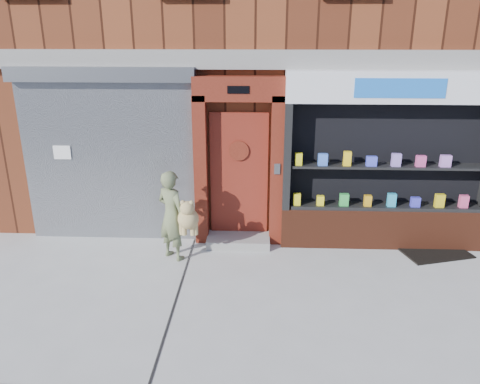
{
  "coord_description": "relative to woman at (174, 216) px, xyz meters",
  "views": [
    {
      "loc": [
        -0.4,
        -5.81,
        3.62
      ],
      "look_at": [
        -0.69,
        1.0,
        1.23
      ],
      "focal_mm": 35.0,
      "sensor_mm": 36.0,
      "label": 1
    }
  ],
  "objects": [
    {
      "name": "ground",
      "position": [
        1.76,
        -1.14,
        -0.76
      ],
      "size": [
        80.0,
        80.0,
        0.0
      ],
      "primitive_type": "plane",
      "color": "#9E9E99",
      "rests_on": "ground"
    },
    {
      "name": "building",
      "position": [
        1.76,
        4.85,
        3.24
      ],
      "size": [
        12.0,
        8.16,
        8.0
      ],
      "color": "#4F2112",
      "rests_on": "ground"
    },
    {
      "name": "shutter_bay",
      "position": [
        -1.24,
        0.78,
        0.96
      ],
      "size": [
        3.1,
        0.3,
        3.04
      ],
      "color": "gray",
      "rests_on": "ground"
    },
    {
      "name": "red_door_bay",
      "position": [
        1.01,
        0.72,
        0.7
      ],
      "size": [
        1.52,
        0.58,
        2.9
      ],
      "color": "#54180E",
      "rests_on": "ground"
    },
    {
      "name": "pharmacy_bay",
      "position": [
        3.51,
        0.67,
        0.61
      ],
      "size": [
        3.5,
        0.41,
        3.0
      ],
      "color": "#592515",
      "rests_on": "ground"
    },
    {
      "name": "woman",
      "position": [
        0.0,
        0.0,
        0.0
      ],
      "size": [
        0.79,
        0.61,
        1.51
      ],
      "color": "#636D48",
      "rests_on": "ground"
    },
    {
      "name": "doormat",
      "position": [
        4.36,
        0.41,
        -0.75
      ],
      "size": [
        1.26,
        1.04,
        0.03
      ],
      "primitive_type": "cube",
      "rotation": [
        0.0,
        0.0,
        0.28
      ],
      "color": "black",
      "rests_on": "ground"
    }
  ]
}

